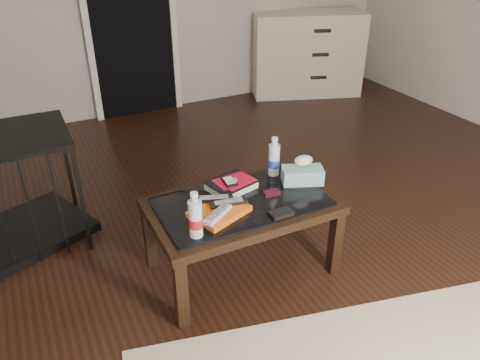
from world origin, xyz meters
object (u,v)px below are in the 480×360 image
object	(u,v)px
pet_crate	(4,212)
water_bottle_right	(274,156)
water_bottle_left	(195,215)
textbook	(231,185)
dresser	(307,54)
tissue_box	(302,175)
coffee_table	(242,211)

from	to	relation	value
pet_crate	water_bottle_right	size ratio (longest dim) A/B	4.45
water_bottle_left	water_bottle_right	xyz separation A→B (m)	(0.64, 0.37, 0.00)
pet_crate	textbook	world-z (taller)	pet_crate
dresser	textbook	xyz separation A→B (m)	(-2.05, -2.33, 0.03)
water_bottle_right	dresser	bearing A→B (deg)	52.55
dresser	pet_crate	world-z (taller)	dresser
textbook	pet_crate	bearing A→B (deg)	133.65
dresser	water_bottle_left	xyz separation A→B (m)	(-2.39, -2.66, 0.13)
pet_crate	tissue_box	distance (m)	1.82
pet_crate	tissue_box	xyz separation A→B (m)	(1.59, -0.83, 0.28)
coffee_table	water_bottle_right	world-z (taller)	water_bottle_right
water_bottle_left	water_bottle_right	size ratio (longest dim) A/B	1.00
pet_crate	textbook	xyz separation A→B (m)	(1.19, -0.72, 0.25)
coffee_table	water_bottle_right	xyz separation A→B (m)	(0.30, 0.18, 0.18)
water_bottle_left	textbook	bearing A→B (deg)	43.57
pet_crate	water_bottle_left	xyz separation A→B (m)	(0.85, -1.04, 0.35)
pet_crate	textbook	bearing A→B (deg)	-52.78
dresser	water_bottle_left	world-z (taller)	dresser
pet_crate	textbook	size ratio (longest dim) A/B	4.23
coffee_table	pet_crate	xyz separation A→B (m)	(-1.19, 0.86, -0.17)
coffee_table	water_bottle_right	size ratio (longest dim) A/B	4.20
water_bottle_left	tissue_box	distance (m)	0.77
dresser	water_bottle_right	distance (m)	2.89
water_bottle_right	textbook	bearing A→B (deg)	-172.07
coffee_table	textbook	size ratio (longest dim) A/B	4.00
dresser	water_bottle_left	distance (m)	3.58
dresser	coffee_table	bearing A→B (deg)	-110.05
tissue_box	coffee_table	bearing A→B (deg)	-154.34
coffee_table	dresser	distance (m)	3.22
coffee_table	pet_crate	size ratio (longest dim) A/B	0.94
tissue_box	pet_crate	bearing A→B (deg)	174.45
pet_crate	water_bottle_right	bearing A→B (deg)	-46.15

